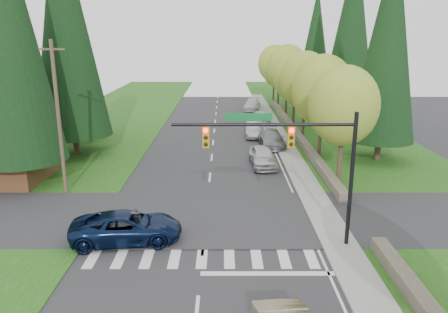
{
  "coord_description": "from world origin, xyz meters",
  "views": [
    {
      "loc": [
        1.03,
        -15.46,
        10.19
      ],
      "look_at": [
        1.06,
        11.19,
        2.8
      ],
      "focal_mm": 35.0,
      "sensor_mm": 36.0,
      "label": 1
    }
  ],
  "objects_px": {
    "parked_car_a": "(263,157)",
    "parked_car_c": "(254,130)",
    "suv_navy": "(127,227)",
    "parked_car_e": "(252,105)",
    "parked_car_d": "(261,117)",
    "parked_car_b": "(272,139)"
  },
  "relations": [
    {
      "from": "parked_car_a",
      "to": "parked_car_c",
      "type": "xyz_separation_m",
      "value": [
        0.0,
        10.65,
        -0.06
      ]
    },
    {
      "from": "parked_car_a",
      "to": "parked_car_e",
      "type": "relative_size",
      "value": 0.91
    },
    {
      "from": "parked_car_a",
      "to": "parked_car_e",
      "type": "bearing_deg",
      "value": 84.67
    },
    {
      "from": "parked_car_c",
      "to": "parked_car_d",
      "type": "relative_size",
      "value": 1.09
    },
    {
      "from": "parked_car_a",
      "to": "parked_car_b",
      "type": "bearing_deg",
      "value": 74.46
    },
    {
      "from": "suv_navy",
      "to": "parked_car_c",
      "type": "xyz_separation_m",
      "value": [
        8.12,
        24.0,
        -0.03
      ]
    },
    {
      "from": "parked_car_d",
      "to": "parked_car_c",
      "type": "bearing_deg",
      "value": -106.98
    },
    {
      "from": "parked_car_c",
      "to": "parked_car_e",
      "type": "relative_size",
      "value": 0.87
    },
    {
      "from": "suv_navy",
      "to": "parked_car_e",
      "type": "relative_size",
      "value": 1.07
    },
    {
      "from": "suv_navy",
      "to": "parked_car_b",
      "type": "height_order",
      "value": "suv_navy"
    },
    {
      "from": "suv_navy",
      "to": "parked_car_e",
      "type": "height_order",
      "value": "suv_navy"
    },
    {
      "from": "parked_car_c",
      "to": "parked_car_d",
      "type": "height_order",
      "value": "parked_car_c"
    },
    {
      "from": "parked_car_a",
      "to": "parked_car_d",
      "type": "height_order",
      "value": "parked_car_a"
    },
    {
      "from": "suv_navy",
      "to": "parked_car_b",
      "type": "distance_m",
      "value": 22.05
    },
    {
      "from": "parked_car_d",
      "to": "parked_car_e",
      "type": "relative_size",
      "value": 0.8
    },
    {
      "from": "parked_car_a",
      "to": "suv_navy",
      "type": "bearing_deg",
      "value": -124.74
    },
    {
      "from": "parked_car_b",
      "to": "parked_car_c",
      "type": "relative_size",
      "value": 1.17
    },
    {
      "from": "parked_car_a",
      "to": "parked_car_c",
      "type": "relative_size",
      "value": 1.04
    },
    {
      "from": "suv_navy",
      "to": "parked_car_a",
      "type": "xyz_separation_m",
      "value": [
        8.12,
        13.35,
        0.04
      ]
    },
    {
      "from": "parked_car_a",
      "to": "parked_car_c",
      "type": "distance_m",
      "value": 10.65
    },
    {
      "from": "parked_car_b",
      "to": "parked_car_d",
      "type": "xyz_separation_m",
      "value": [
        -0.01,
        11.62,
        -0.06
      ]
    },
    {
      "from": "parked_car_c",
      "to": "parked_car_d",
      "type": "xyz_separation_m",
      "value": [
        1.39,
        7.5,
        -0.04
      ]
    }
  ]
}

